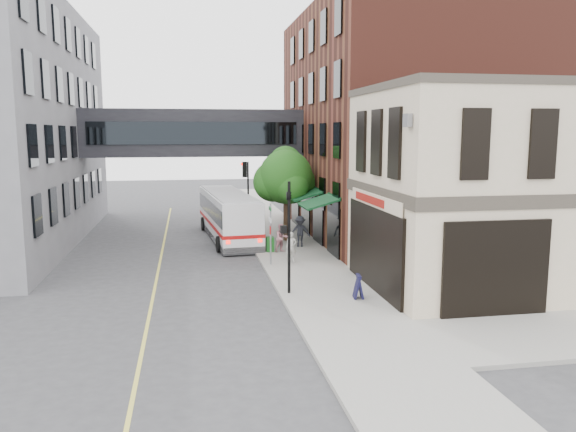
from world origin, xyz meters
name	(u,v)px	position (x,y,z in m)	size (l,w,h in m)	color
ground	(288,312)	(0.00, 0.00, 0.00)	(120.00, 120.00, 0.00)	#38383A
sidewalk_main	(280,238)	(2.00, 14.00, 0.07)	(4.00, 60.00, 0.15)	gray
corner_building	(490,189)	(8.97, 2.00, 4.21)	(10.19, 8.12, 8.45)	#C5B897
brick_building	(400,125)	(9.98, 15.00, 6.99)	(13.76, 18.00, 14.00)	#57251B
skyway_bridge	(194,133)	(-3.00, 18.00, 6.50)	(14.00, 3.18, 3.00)	black
traffic_signal_near	(288,223)	(0.37, 2.00, 2.98)	(0.44, 0.22, 4.60)	black
traffic_signal_far	(246,182)	(0.26, 17.00, 3.34)	(0.53, 0.28, 4.50)	black
street_sign_pole	(270,228)	(0.39, 7.00, 1.93)	(0.08, 0.75, 3.00)	gray
street_tree	(285,177)	(2.19, 13.22, 3.91)	(3.80, 3.20, 5.60)	#382619
lane_marking	(161,258)	(-5.00, 10.00, 0.01)	(0.12, 40.00, 0.01)	#D8CC4C
bus	(228,214)	(-1.08, 14.86, 1.58)	(3.25, 10.61, 2.81)	white
pedestrian_a	(291,247)	(1.48, 7.32, 0.91)	(0.55, 0.36, 1.52)	beige
pedestrian_b	(281,238)	(1.40, 9.76, 0.92)	(0.74, 0.58, 1.53)	#C07C88
pedestrian_c	(300,231)	(2.67, 10.99, 1.03)	(1.13, 0.65, 1.75)	black
newspaper_box	(270,244)	(0.81, 9.96, 0.56)	(0.41, 0.36, 0.81)	#125016
sandwich_board	(358,286)	(2.92, 0.81, 0.62)	(0.34, 0.52, 0.94)	black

